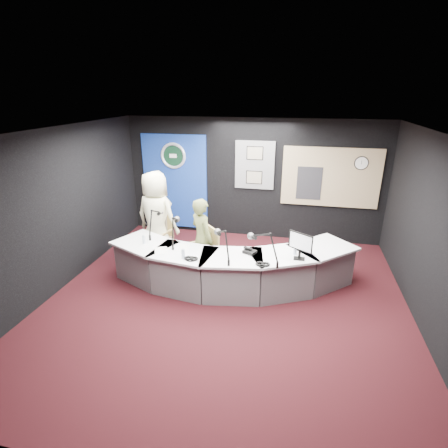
% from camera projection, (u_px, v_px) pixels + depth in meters
% --- Properties ---
extents(ground, '(6.00, 6.00, 0.00)m').
position_uv_depth(ground, '(226.00, 302.00, 5.94)').
color(ground, black).
rests_on(ground, ground).
extents(ceiling, '(6.00, 6.00, 0.02)m').
position_uv_depth(ceiling, '(226.00, 133.00, 4.93)').
color(ceiling, silver).
rests_on(ceiling, ground).
extents(wall_back, '(6.00, 0.02, 2.80)m').
position_uv_depth(wall_back, '(252.00, 180.00, 8.17)').
color(wall_back, black).
rests_on(wall_back, ground).
extents(wall_front, '(6.00, 0.02, 2.80)m').
position_uv_depth(wall_front, '(145.00, 362.00, 2.70)').
color(wall_front, black).
rests_on(wall_front, ground).
extents(wall_left, '(0.02, 6.00, 2.80)m').
position_uv_depth(wall_left, '(56.00, 212.00, 6.03)').
color(wall_left, black).
rests_on(wall_left, ground).
extents(wall_right, '(0.02, 6.00, 2.80)m').
position_uv_depth(wall_right, '(437.00, 242.00, 4.84)').
color(wall_right, black).
rests_on(wall_right, ground).
extents(broadcast_desk, '(4.50, 1.90, 0.75)m').
position_uv_depth(broadcast_desk, '(229.00, 267.00, 6.31)').
color(broadcast_desk, silver).
rests_on(broadcast_desk, ground).
extents(backdrop_panel, '(1.60, 0.05, 2.30)m').
position_uv_depth(backdrop_panel, '(175.00, 182.00, 8.57)').
color(backdrop_panel, navy).
rests_on(backdrop_panel, wall_back).
extents(agency_seal, '(0.63, 0.07, 0.63)m').
position_uv_depth(agency_seal, '(173.00, 156.00, 8.30)').
color(agency_seal, silver).
rests_on(agency_seal, backdrop_panel).
extents(seal_center, '(0.48, 0.01, 0.48)m').
position_uv_depth(seal_center, '(173.00, 156.00, 8.30)').
color(seal_center, black).
rests_on(seal_center, backdrop_panel).
extents(pinboard, '(0.90, 0.04, 1.10)m').
position_uv_depth(pinboard, '(255.00, 165.00, 8.00)').
color(pinboard, slate).
rests_on(pinboard, wall_back).
extents(framed_photo_upper, '(0.34, 0.02, 0.27)m').
position_uv_depth(framed_photo_upper, '(255.00, 153.00, 7.88)').
color(framed_photo_upper, '#80735D').
rests_on(framed_photo_upper, pinboard).
extents(framed_photo_lower, '(0.34, 0.02, 0.27)m').
position_uv_depth(framed_photo_lower, '(254.00, 177.00, 8.08)').
color(framed_photo_lower, '#80735D').
rests_on(framed_photo_lower, pinboard).
extents(booth_window_frame, '(2.12, 0.06, 1.32)m').
position_uv_depth(booth_window_frame, '(330.00, 177.00, 7.74)').
color(booth_window_frame, tan).
rests_on(booth_window_frame, wall_back).
extents(booth_glow, '(2.00, 0.02, 1.20)m').
position_uv_depth(booth_glow, '(331.00, 178.00, 7.73)').
color(booth_glow, tan).
rests_on(booth_glow, booth_window_frame).
extents(equipment_rack, '(0.55, 0.02, 0.75)m').
position_uv_depth(equipment_rack, '(309.00, 183.00, 7.86)').
color(equipment_rack, black).
rests_on(equipment_rack, booth_window_frame).
extents(wall_clock, '(0.28, 0.01, 0.28)m').
position_uv_depth(wall_clock, '(361.00, 163.00, 7.47)').
color(wall_clock, white).
rests_on(wall_clock, booth_window_frame).
extents(armchair_left, '(0.69, 0.69, 1.01)m').
position_uv_depth(armchair_left, '(158.00, 236.00, 7.29)').
color(armchair_left, '#A1874A').
rests_on(armchair_left, ground).
extents(armchair_right, '(0.83, 0.83, 1.05)m').
position_uv_depth(armchair_right, '(202.00, 251.00, 6.57)').
color(armchair_right, '#A1874A').
rests_on(armchair_right, ground).
extents(draped_jacket, '(0.51, 0.22, 0.70)m').
position_uv_depth(draped_jacket, '(158.00, 227.00, 7.49)').
color(draped_jacket, slate).
rests_on(draped_jacket, armchair_left).
extents(person_man, '(1.03, 0.79, 1.89)m').
position_uv_depth(person_man, '(156.00, 217.00, 7.13)').
color(person_man, '#EBE9BC').
rests_on(person_man, ground).
extents(person_woman, '(0.67, 0.66, 1.56)m').
position_uv_depth(person_woman, '(202.00, 239.00, 6.48)').
color(person_woman, brown).
rests_on(person_woman, ground).
extents(computer_monitor, '(0.43, 0.29, 0.33)m').
position_uv_depth(computer_monitor, '(301.00, 241.00, 5.66)').
color(computer_monitor, black).
rests_on(computer_monitor, broadcast_desk).
extents(desk_phone, '(0.25, 0.23, 0.05)m').
position_uv_depth(desk_phone, '(250.00, 252.00, 5.98)').
color(desk_phone, black).
rests_on(desk_phone, broadcast_desk).
extents(headphones_near, '(0.20, 0.20, 0.03)m').
position_uv_depth(headphones_near, '(263.00, 264.00, 5.57)').
color(headphones_near, black).
rests_on(headphones_near, broadcast_desk).
extents(headphones_far, '(0.21, 0.21, 0.04)m').
position_uv_depth(headphones_far, '(191.00, 258.00, 5.76)').
color(headphones_far, black).
rests_on(headphones_far, broadcast_desk).
extents(paper_stack, '(0.33, 0.37, 0.00)m').
position_uv_depth(paper_stack, '(161.00, 251.00, 6.07)').
color(paper_stack, white).
rests_on(paper_stack, broadcast_desk).
extents(notepad, '(0.21, 0.29, 0.00)m').
position_uv_depth(notepad, '(182.00, 247.00, 6.20)').
color(notepad, white).
rests_on(notepad, broadcast_desk).
extents(boom_mic_a, '(0.16, 0.74, 0.60)m').
position_uv_depth(boom_mic_a, '(155.00, 219.00, 6.68)').
color(boom_mic_a, black).
rests_on(boom_mic_a, broadcast_desk).
extents(boom_mic_b, '(0.25, 0.73, 0.60)m').
position_uv_depth(boom_mic_b, '(175.00, 227.00, 6.30)').
color(boom_mic_b, black).
rests_on(boom_mic_b, broadcast_desk).
extents(boom_mic_c, '(0.43, 0.66, 0.60)m').
position_uv_depth(boom_mic_c, '(223.00, 241.00, 5.73)').
color(boom_mic_c, black).
rests_on(boom_mic_c, broadcast_desk).
extents(boom_mic_d, '(0.60, 0.51, 0.60)m').
position_uv_depth(boom_mic_d, '(264.00, 244.00, 5.61)').
color(boom_mic_d, black).
rests_on(boom_mic_d, broadcast_desk).
extents(water_bottles, '(2.76, 0.60, 0.18)m').
position_uv_depth(water_bottles, '(214.00, 249.00, 5.93)').
color(water_bottles, silver).
rests_on(water_bottles, broadcast_desk).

